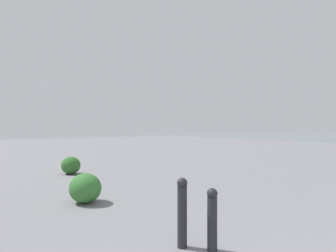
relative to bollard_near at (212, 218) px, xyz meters
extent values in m
cylinder|color=#232328|center=(0.00, 0.00, -0.07)|extent=(0.12, 0.12, 0.65)
sphere|color=#232328|center=(0.00, 0.00, 0.29)|extent=(0.13, 0.13, 0.13)
cylinder|color=#232328|center=(0.29, 0.23, -0.02)|extent=(0.12, 0.12, 0.75)
sphere|color=#232328|center=(0.29, 0.23, 0.40)|extent=(0.13, 0.13, 0.13)
ellipsoid|color=#2D6628|center=(6.56, -0.43, -0.12)|extent=(0.64, 0.58, 0.55)
ellipsoid|color=#387533|center=(3.00, 0.44, -0.10)|extent=(0.68, 0.61, 0.58)
camera|label=1|loc=(-2.42, 2.47, 1.10)|focal=30.44mm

